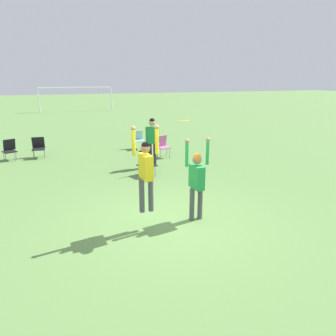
{
  "coord_description": "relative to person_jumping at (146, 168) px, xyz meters",
  "views": [
    {
      "loc": [
        -2.37,
        -6.85,
        3.41
      ],
      "look_at": [
        0.05,
        0.23,
        1.3
      ],
      "focal_mm": 35.0,
      "sensor_mm": 36.0,
      "label": 1
    }
  ],
  "objects": [
    {
      "name": "camping_chair_0",
      "position": [
        1.12,
        4.17,
        -0.98
      ],
      "size": [
        0.71,
        0.76,
        0.88
      ],
      "rotation": [
        0.0,
        0.0,
        3.52
      ],
      "color": "gray",
      "rests_on": "ground_plane"
    },
    {
      "name": "ground_plane",
      "position": [
        0.58,
        0.11,
        -1.46
      ],
      "size": [
        120.0,
        120.0,
        0.0
      ],
      "primitive_type": "plane",
      "color": "#608C47"
    },
    {
      "name": "person_jumping",
      "position": [
        0.0,
        0.0,
        0.0
      ],
      "size": [
        0.62,
        0.48,
        1.98
      ],
      "rotation": [
        0.0,
        0.0,
        1.64
      ],
      "color": "#4C4C51",
      "rests_on": "ground_plane"
    },
    {
      "name": "camping_chair_1",
      "position": [
        -3.74,
        8.11,
        -0.98
      ],
      "size": [
        0.65,
        0.71,
        0.85
      ],
      "rotation": [
        0.0,
        0.0,
        3.59
      ],
      "color": "gray",
      "rests_on": "ground_plane"
    },
    {
      "name": "camping_chair_2",
      "position": [
        2.5,
        6.51,
        -0.92
      ],
      "size": [
        0.63,
        0.69,
        0.93
      ],
      "rotation": [
        0.0,
        0.0,
        3.5
      ],
      "color": "gray",
      "rests_on": "ground_plane"
    },
    {
      "name": "soccer_goal",
      "position": [
        0.32,
        27.67,
        0.39
      ],
      "size": [
        7.1,
        0.1,
        2.35
      ],
      "color": "white",
      "rests_on": "ground_plane"
    },
    {
      "name": "camping_chair_3",
      "position": [
        -2.6,
        8.17,
        -0.97
      ],
      "size": [
        0.54,
        0.58,
        0.87
      ],
      "rotation": [
        0.0,
        0.0,
        3.08
      ],
      "color": "gray",
      "rests_on": "ground_plane"
    },
    {
      "name": "frisbee",
      "position": [
        0.84,
        -0.06,
        1.01
      ],
      "size": [
        0.25,
        0.25,
        0.06
      ],
      "color": "yellow"
    },
    {
      "name": "person_spectator_near",
      "position": [
        1.65,
        5.13,
        -0.31
      ],
      "size": [
        0.56,
        0.27,
        1.88
      ],
      "rotation": [
        0.0,
        0.0,
        -0.2
      ],
      "color": "#2D2D38",
      "rests_on": "ground_plane"
    },
    {
      "name": "camping_chair_4",
      "position": [
        1.9,
        8.49,
        -0.96
      ],
      "size": [
        0.56,
        0.6,
        0.86
      ],
      "rotation": [
        0.0,
        0.0,
        3.06
      ],
      "color": "gray",
      "rests_on": "ground_plane"
    },
    {
      "name": "person_defending",
      "position": [
        1.27,
        0.09,
        -0.39
      ],
      "size": [
        0.63,
        0.49,
        2.03
      ],
      "rotation": [
        0.0,
        0.0,
        -1.5
      ],
      "color": "#4C4C51",
      "rests_on": "ground_plane"
    }
  ]
}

